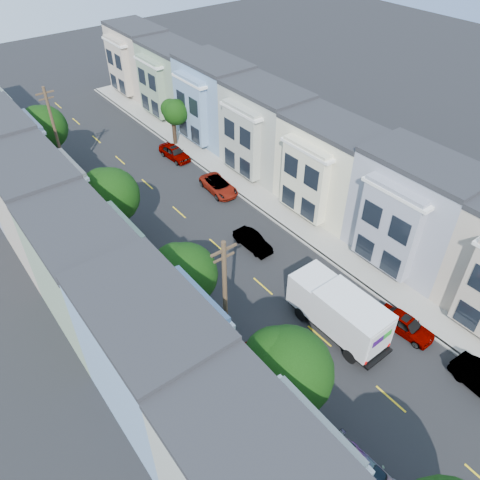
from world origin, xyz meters
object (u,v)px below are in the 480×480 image
object	(u,v)px
lead_sedan	(253,241)
utility_pole_near	(225,309)
fedex_truck	(339,310)
parked_right_b	(406,325)
tree_c	(184,275)
parked_left_d	(170,269)
parked_right_c	(219,186)
tree_b	(286,373)
tree_e	(44,128)
parked_left_c	(264,367)
parked_left_b	(365,473)
parked_right_d	(175,153)
tree_far_r	(175,113)
utility_pole_far	(58,140)

from	to	relation	value
lead_sedan	utility_pole_near	bearing A→B (deg)	-138.35
fedex_truck	parked_right_b	distance (m)	4.85
tree_c	parked_left_d	world-z (taller)	tree_c
tree_c	fedex_truck	distance (m)	10.43
parked_left_d	parked_right_c	size ratio (longest dim) A/B	0.84
tree_b	parked_left_d	xyz separation A→B (m)	(1.40, 14.48, -4.38)
tree_e	utility_pole_near	xyz separation A→B (m)	(0.00, -29.82, 0.30)
fedex_truck	parked_right_b	world-z (taller)	fedex_truck
fedex_truck	lead_sedan	size ratio (longest dim) A/B	1.90
parked_left_c	parked_left_b	bearing A→B (deg)	-85.34
tree_e	parked_right_d	size ratio (longest dim) A/B	1.62
utility_pole_near	lead_sedan	xyz separation A→B (m)	(8.55, 8.05, -4.53)
parked_left_d	parked_right_c	world-z (taller)	parked_right_c
lead_sedan	parked_left_c	distance (m)	12.30
tree_far_r	lead_sedan	xyz separation A→B (m)	(-4.64, -19.39, -3.07)
tree_c	tree_far_r	bearing A→B (deg)	60.13
tree_b	parked_right_d	bearing A→B (deg)	69.49
lead_sedan	parked_right_c	world-z (taller)	parked_right_c
parked_right_c	parked_right_d	distance (m)	8.14
parked_left_d	parked_right_b	size ratio (longest dim) A/B	0.94
fedex_truck	parked_left_b	bearing A→B (deg)	-128.73
tree_e	fedex_truck	bearing A→B (deg)	-76.67
tree_b	tree_far_r	distance (m)	35.25
tree_b	utility_pole_far	size ratio (longest dim) A/B	0.74
utility_pole_near	parked_right_b	xyz separation A→B (m)	(11.20, -5.21, -4.48)
tree_e	parked_right_d	xyz separation A→B (m)	(11.20, -5.08, -4.14)
tree_far_r	parked_left_d	distance (m)	21.88
tree_b	fedex_truck	xyz separation A→B (m)	(7.59, 3.00, -3.11)
utility_pole_far	parked_left_b	distance (m)	36.40
tree_far_r	parked_right_c	xyz separation A→B (m)	(-1.99, -10.85, -3.05)
lead_sedan	parked_right_c	bearing A→B (deg)	71.14
utility_pole_near	parked_left_c	world-z (taller)	utility_pole_near
parked_left_b	parked_right_d	distance (m)	36.18
utility_pole_near	parked_left_b	size ratio (longest dim) A/B	2.35
tree_c	parked_right_c	size ratio (longest dim) A/B	1.43
tree_e	parked_left_d	size ratio (longest dim) A/B	1.83
tree_c	lead_sedan	bearing A→B (deg)	22.73
parked_left_d	tree_c	bearing A→B (deg)	-104.21
tree_e	utility_pole_far	world-z (taller)	utility_pole_far
fedex_truck	lead_sedan	bearing A→B (deg)	84.08
tree_e	parked_left_b	size ratio (longest dim) A/B	1.65
tree_e	lead_sedan	xyz separation A→B (m)	(8.55, -21.76, -4.23)
utility_pole_near	parked_left_b	world-z (taller)	utility_pole_near
utility_pole_far	lead_sedan	bearing A→B (deg)	-64.53
parked_left_d	parked_right_b	xyz separation A→B (m)	(9.80, -14.48, 0.04)
tree_e	utility_pole_far	distance (m)	3.83
utility_pole_near	parked_left_d	size ratio (longest dim) A/B	2.59
tree_far_r	parked_right_b	xyz separation A→B (m)	(-1.99, -32.65, -3.02)
parked_right_d	parked_left_c	bearing A→B (deg)	-114.70
tree_b	parked_right_b	world-z (taller)	tree_b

